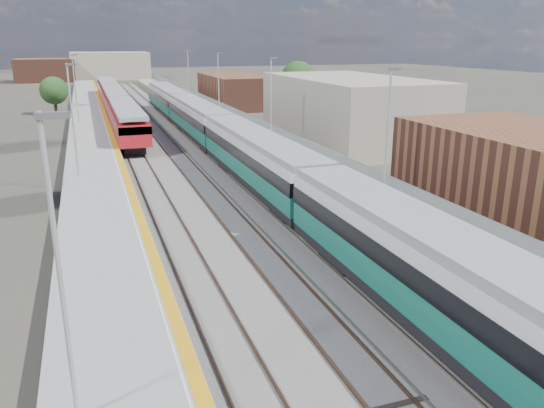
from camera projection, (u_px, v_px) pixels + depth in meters
ground at (185, 141)px, 54.42m from camera, size 320.00×320.00×0.00m
ballast_bed at (160, 138)px, 55.95m from camera, size 10.50×155.00×0.06m
tracks at (163, 135)px, 57.63m from camera, size 8.96×160.00×0.17m
platform_right at (228, 130)px, 58.17m from camera, size 4.70×155.00×8.52m
platform_left at (91, 137)px, 53.66m from camera, size 4.30×155.00×8.52m
buildings at (39, 37)px, 125.50m from camera, size 72.00×185.50×40.00m
green_train at (222, 134)px, 45.22m from camera, size 2.93×81.50×3.22m
red_train at (115, 101)px, 71.10m from camera, size 2.83×57.31×3.57m
tree_c at (54, 91)px, 73.64m from camera, size 3.82×3.82×5.18m
tree_d at (298, 79)px, 79.77m from camera, size 5.20×5.20×7.04m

